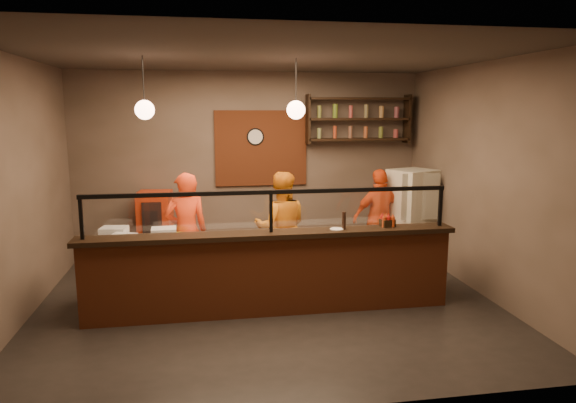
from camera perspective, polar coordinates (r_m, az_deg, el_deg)
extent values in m
plane|color=black|center=(6.96, -2.18, -11.36)|extent=(6.00, 6.00, 0.00)
plane|color=#3A342D|center=(6.52, -2.37, 15.86)|extent=(6.00, 6.00, 0.00)
plane|color=brown|center=(9.02, -4.28, 4.02)|extent=(6.00, 0.00, 6.00)
plane|color=brown|center=(6.86, -27.99, 1.00)|extent=(0.00, 5.00, 5.00)
plane|color=brown|center=(7.54, 21.01, 2.21)|extent=(0.00, 5.00, 5.00)
plane|color=brown|center=(4.12, 2.14, -3.08)|extent=(6.00, 0.00, 6.00)
cube|color=brown|center=(8.98, -3.01, 5.93)|extent=(1.60, 0.04, 1.30)
cube|color=brown|center=(6.51, -1.86, -8.21)|extent=(4.60, 0.25, 1.00)
cube|color=black|center=(6.36, -1.89, -3.67)|extent=(4.70, 0.37, 0.06)
cube|color=gray|center=(7.01, -2.41, -7.53)|extent=(4.60, 0.75, 0.85)
cube|color=silver|center=(6.88, -2.44, -3.95)|extent=(4.60, 0.75, 0.05)
cube|color=white|center=(6.30, -1.90, -1.19)|extent=(4.40, 0.02, 0.50)
cube|color=black|center=(6.26, -1.92, 1.05)|extent=(4.50, 0.05, 0.05)
cube|color=black|center=(6.41, -22.00, -1.74)|extent=(0.04, 0.04, 0.50)
cube|color=black|center=(6.30, -1.90, -1.19)|extent=(0.04, 0.04, 0.50)
cube|color=black|center=(6.95, 16.56, -0.56)|extent=(0.04, 0.04, 0.50)
cube|color=black|center=(9.18, 7.77, 6.88)|extent=(1.80, 0.28, 0.04)
cube|color=black|center=(9.16, 7.83, 9.06)|extent=(1.80, 0.28, 0.04)
cube|color=black|center=(9.17, 7.88, 11.25)|extent=(1.80, 0.28, 0.04)
cube|color=black|center=(8.94, 2.24, 9.13)|extent=(0.04, 0.28, 0.85)
cube|color=black|center=(9.47, 13.10, 8.93)|extent=(0.04, 0.28, 0.85)
cylinder|color=black|center=(8.95, -3.66, 7.19)|extent=(0.30, 0.04, 0.30)
cylinder|color=black|center=(6.68, -15.78, 12.78)|extent=(0.01, 0.01, 0.60)
sphere|color=#E9A680|center=(6.67, -15.64, 9.78)|extent=(0.24, 0.24, 0.24)
cylinder|color=black|center=(6.75, 0.89, 13.11)|extent=(0.01, 0.01, 0.60)
sphere|color=#E9A680|center=(6.74, 0.89, 10.14)|extent=(0.24, 0.24, 0.24)
imported|color=red|center=(7.45, -11.24, -3.29)|extent=(0.69, 0.53, 1.69)
imported|color=orange|center=(7.65, -0.78, -2.87)|extent=(0.87, 0.71, 1.66)
imported|color=#EC4A16|center=(8.60, 10.17, -1.77)|extent=(0.98, 0.50, 1.61)
cube|color=beige|center=(8.79, 13.57, -1.70)|extent=(0.85, 0.82, 1.59)
cube|color=#B62A0C|center=(8.83, -14.47, -2.87)|extent=(0.58, 0.54, 1.23)
cylinder|color=#EAE3C7|center=(6.77, -1.62, -3.92)|extent=(0.70, 0.70, 0.01)
cube|color=silver|center=(7.00, -18.76, -3.36)|extent=(0.35, 0.30, 0.16)
cube|color=white|center=(6.80, -13.62, -3.51)|extent=(0.32, 0.26, 0.16)
cube|color=silver|center=(6.64, -17.84, -4.10)|extent=(0.35, 0.31, 0.14)
cylinder|color=yellow|center=(6.94, -12.77, -3.59)|extent=(0.40, 0.12, 0.07)
cube|color=black|center=(6.77, 10.98, -2.34)|extent=(0.20, 0.17, 0.10)
cylinder|color=black|center=(6.52, 6.23, -2.12)|extent=(0.05, 0.05, 0.22)
cylinder|color=silver|center=(6.51, 5.43, -3.07)|extent=(0.22, 0.22, 0.01)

